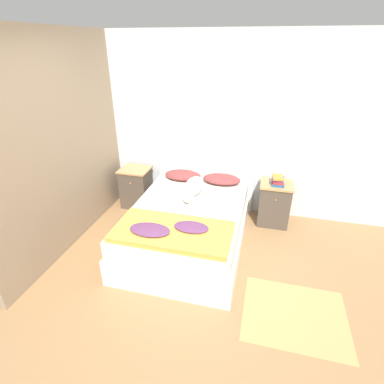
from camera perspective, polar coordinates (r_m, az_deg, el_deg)
The scene contains 13 objects.
ground_plane at distance 3.27m, azimuth -4.09°, elevation -20.26°, with size 16.00×16.00×0.00m, color #997047.
wall_back at distance 4.44m, azimuth 4.13°, elevation 12.16°, with size 9.00×0.06×2.55m.
wall_side_left at distance 4.08m, azimuth -21.65°, elevation 9.04°, with size 0.06×3.10×2.55m.
bed at distance 3.88m, azimuth -0.74°, elevation -6.31°, with size 1.40×1.99×0.55m.
headboard at distance 4.63m, azimuth 2.53°, elevation 3.19°, with size 1.48×0.06×1.04m.
nightstand_left at distance 4.84m, azimuth -10.56°, elevation 0.92°, with size 0.45×0.41×0.63m.
nightstand_right at distance 4.44m, azimuth 15.40°, elevation -2.09°, with size 0.45×0.41×0.63m.
pillow_left at distance 4.46m, azimuth -1.78°, elevation 3.23°, with size 0.54×0.33×0.12m.
pillow_right at distance 4.34m, azimuth 5.67°, elevation 2.44°, with size 0.54×0.33×0.12m.
quilt at distance 3.21m, azimuth -3.90°, elevation -7.45°, with size 1.25×0.64×0.11m.
dog at distance 4.00m, azimuth 0.20°, elevation 0.83°, with size 0.24×0.73×0.19m.
book_stack at distance 4.26m, azimuth 16.05°, elevation 2.10°, with size 0.18×0.23×0.12m.
rug at distance 3.32m, azimuth 18.95°, elevation -21.26°, with size 0.99×0.84×0.00m.
Camera 1 is at (0.77, -2.10, 2.39)m, focal length 28.00 mm.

